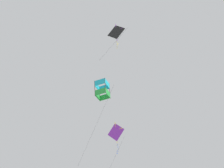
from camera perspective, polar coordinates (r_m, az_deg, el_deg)
kite_diamond_upper_right at (r=35.04m, az=0.82°, el=10.06°), size 3.13×1.80×7.38m
kite_diamond_highest at (r=34.45m, az=0.77°, el=-9.37°), size 2.67×1.47×8.23m
kite_box_mid_left at (r=28.79m, az=-1.90°, el=-1.12°), size 2.84×2.16×9.70m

